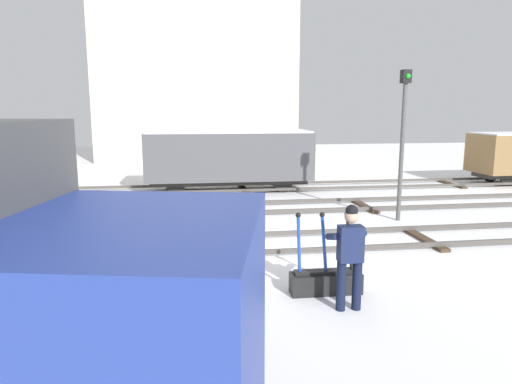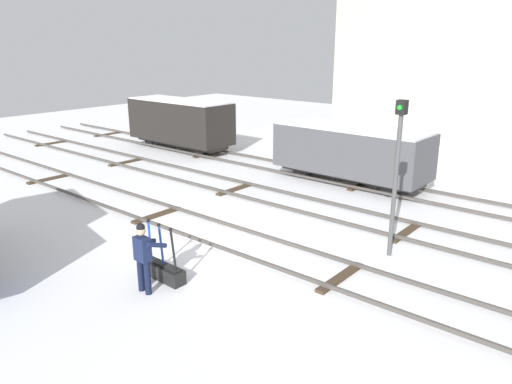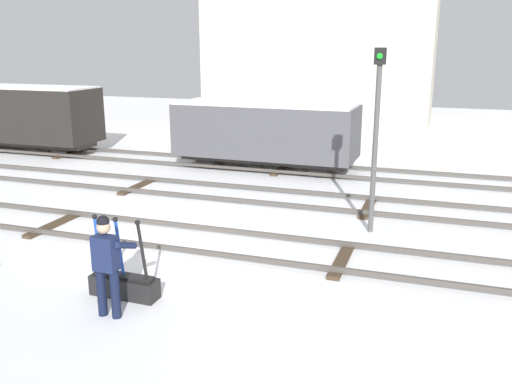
{
  "view_description": "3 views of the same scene",
  "coord_description": "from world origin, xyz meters",
  "px_view_note": "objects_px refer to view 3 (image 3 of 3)",
  "views": [
    {
      "loc": [
        -2.12,
        -10.2,
        3.18
      ],
      "look_at": [
        -0.37,
        1.72,
        1.0
      ],
      "focal_mm": 32.62,
      "sensor_mm": 36.0,
      "label": 1
    },
    {
      "loc": [
        8.9,
        -9.69,
        5.61
      ],
      "look_at": [
        -0.19,
        1.19,
        1.23
      ],
      "focal_mm": 34.32,
      "sensor_mm": 36.0,
      "label": 2
    },
    {
      "loc": [
        5.21,
        -10.38,
        4.28
      ],
      "look_at": [
        1.14,
        1.57,
        0.86
      ],
      "focal_mm": 38.42,
      "sensor_mm": 36.0,
      "label": 3
    }
  ],
  "objects_px": {
    "freight_car_near_switch": "(25,115)",
    "signal_post": "(376,124)",
    "rail_worker": "(107,260)",
    "switch_lever_frame": "(124,283)",
    "freight_car_far_end": "(266,131)"
  },
  "relations": [
    {
      "from": "switch_lever_frame",
      "to": "freight_car_far_end",
      "type": "bearing_deg",
      "value": 95.22
    },
    {
      "from": "rail_worker",
      "to": "freight_car_far_end",
      "type": "distance_m",
      "value": 11.14
    },
    {
      "from": "freight_car_far_end",
      "to": "freight_car_near_switch",
      "type": "height_order",
      "value": "freight_car_near_switch"
    },
    {
      "from": "freight_car_near_switch",
      "to": "signal_post",
      "type": "bearing_deg",
      "value": -20.69
    },
    {
      "from": "switch_lever_frame",
      "to": "rail_worker",
      "type": "xyz_separation_m",
      "value": [
        0.17,
        -0.68,
        0.72
      ]
    },
    {
      "from": "freight_car_far_end",
      "to": "freight_car_near_switch",
      "type": "xyz_separation_m",
      "value": [
        -10.26,
        0.0,
        0.16
      ]
    },
    {
      "from": "rail_worker",
      "to": "signal_post",
      "type": "distance_m",
      "value": 6.74
    },
    {
      "from": "signal_post",
      "to": "freight_car_near_switch",
      "type": "bearing_deg",
      "value": 159.27
    },
    {
      "from": "signal_post",
      "to": "switch_lever_frame",
      "type": "bearing_deg",
      "value": -126.67
    },
    {
      "from": "switch_lever_frame",
      "to": "rail_worker",
      "type": "distance_m",
      "value": 1.0
    },
    {
      "from": "rail_worker",
      "to": "freight_car_far_end",
      "type": "relative_size",
      "value": 0.27
    },
    {
      "from": "switch_lever_frame",
      "to": "signal_post",
      "type": "distance_m",
      "value": 6.5
    },
    {
      "from": "rail_worker",
      "to": "freight_car_near_switch",
      "type": "height_order",
      "value": "freight_car_near_switch"
    },
    {
      "from": "signal_post",
      "to": "freight_car_far_end",
      "type": "distance_m",
      "value": 7.17
    },
    {
      "from": "freight_car_far_end",
      "to": "freight_car_near_switch",
      "type": "bearing_deg",
      "value": -179.14
    }
  ]
}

